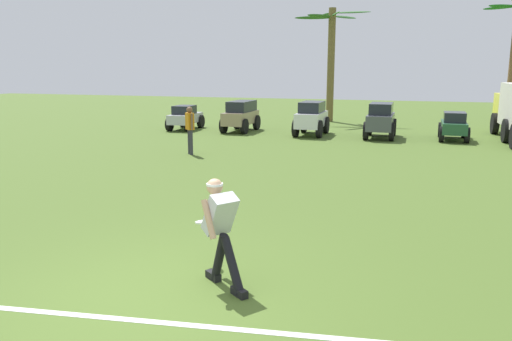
% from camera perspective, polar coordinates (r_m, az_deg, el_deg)
% --- Properties ---
extents(ground_plane, '(80.00, 80.00, 0.00)m').
position_cam_1_polar(ground_plane, '(6.50, -12.49, -14.06)').
color(ground_plane, '#486224').
extents(field_line_paint, '(23.97, 3.34, 0.01)m').
position_cam_1_polar(field_line_paint, '(6.08, -15.18, -16.04)').
color(field_line_paint, white).
rests_on(field_line_paint, ground_plane).
extents(frisbee_thrower, '(0.85, 0.88, 1.40)m').
position_cam_1_polar(frisbee_thrower, '(6.44, -4.05, -6.45)').
color(frisbee_thrower, black).
rests_on(frisbee_thrower, ground_plane).
extents(frisbee_in_flight, '(0.33, 0.33, 0.06)m').
position_cam_1_polar(frisbee_in_flight, '(7.23, -6.02, -5.84)').
color(frisbee_in_flight, white).
extents(teammate_near_sideline, '(0.39, 0.41, 1.56)m').
position_cam_1_polar(teammate_near_sideline, '(16.39, -7.56, 5.08)').
color(teammate_near_sideline, '#33333D').
rests_on(teammate_near_sideline, ground_plane).
extents(parked_car_slot_a, '(1.17, 2.24, 1.10)m').
position_cam_1_polar(parked_car_slot_a, '(23.26, -8.09, 6.06)').
color(parked_car_slot_a, '#B7BABF').
rests_on(parked_car_slot_a, ground_plane).
extents(parked_car_slot_b, '(1.17, 2.41, 1.34)m').
position_cam_1_polar(parked_car_slot_b, '(22.37, -1.74, 6.36)').
color(parked_car_slot_b, '#998466').
rests_on(parked_car_slot_b, ground_plane).
extents(parked_car_slot_c, '(1.17, 2.35, 1.40)m').
position_cam_1_polar(parked_car_slot_c, '(21.17, 6.37, 6.05)').
color(parked_car_slot_c, silver).
rests_on(parked_car_slot_c, ground_plane).
extents(parked_car_slot_d, '(1.17, 2.35, 1.40)m').
position_cam_1_polar(parked_car_slot_d, '(20.82, 14.07, 5.68)').
color(parked_car_slot_d, '#474C51').
rests_on(parked_car_slot_d, ground_plane).
extents(parked_car_slot_e, '(1.11, 2.21, 1.10)m').
position_cam_1_polar(parked_car_slot_e, '(21.07, 21.67, 4.78)').
color(parked_car_slot_e, '#235133').
rests_on(parked_car_slot_e, ground_plane).
extents(palm_tree_far_left, '(3.84, 3.12, 5.78)m').
position_cam_1_polar(palm_tree_far_left, '(26.72, 8.58, 12.85)').
color(palm_tree_far_left, brown).
rests_on(palm_tree_far_left, ground_plane).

